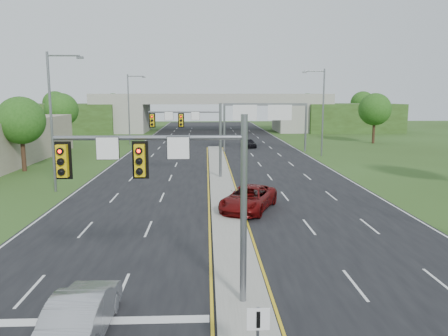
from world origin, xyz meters
TOP-DOWN VIEW (x-y plane):
  - ground at (0.00, 0.00)m, footprint 240.00×240.00m
  - road at (0.00, 35.00)m, footprint 24.00×160.00m
  - median at (0.00, 23.00)m, footprint 2.00×54.00m
  - lane_markings at (-0.60, 28.91)m, footprint 23.72×160.00m
  - signal_mast_near at (-2.26, -0.07)m, footprint 6.62×0.60m
  - signal_mast_far at (-2.26, 24.93)m, footprint 6.62×0.60m
  - keep_right_sign at (0.00, -4.53)m, footprint 0.60×0.13m
  - sign_gantry at (6.68, 44.92)m, footprint 11.58×0.44m
  - overpass at (0.00, 80.00)m, footprint 80.00×14.00m
  - lightpole_l_mid at (-13.30, 20.00)m, footprint 2.85×0.25m
  - lightpole_l_far at (-13.30, 55.00)m, footprint 2.85×0.25m
  - lightpole_r_far at (13.30, 40.00)m, footprint 2.85×0.25m
  - tree_l_near at (-20.00, 30.00)m, footprint 4.80×4.80m
  - tree_l_mid at (-24.00, 55.00)m, footprint 5.20×5.20m
  - tree_r_mid at (26.00, 55.00)m, footprint 5.20×5.20m
  - tree_back_a at (-38.00, 94.00)m, footprint 6.00×6.00m
  - tree_back_b at (-24.00, 94.00)m, footprint 5.60×5.60m
  - tree_back_c at (24.00, 94.00)m, footprint 5.60×5.60m
  - tree_back_d at (38.00, 94.00)m, footprint 6.00×6.00m
  - car_silver at (-5.32, -1.78)m, footprint 1.67×4.67m
  - car_far_a at (1.50, 13.41)m, footprint 4.76×6.45m
  - car_far_c at (5.10, 49.90)m, footprint 2.24×4.09m

SIDE VIEW (x-z plane):
  - ground at x=0.00m, z-range 0.00..0.00m
  - road at x=0.00m, z-range 0.00..0.02m
  - lane_markings at x=-0.60m, z-range 0.02..0.03m
  - median at x=0.00m, z-range 0.02..0.18m
  - car_far_c at x=5.10m, z-range 0.02..1.34m
  - car_silver at x=-5.32m, z-range 0.02..1.55m
  - car_far_a at x=1.50m, z-range 0.02..1.65m
  - keep_right_sign at x=0.00m, z-range 0.42..2.62m
  - overpass at x=0.00m, z-range -0.50..7.60m
  - signal_mast_near at x=-2.26m, z-range 1.23..8.23m
  - signal_mast_far at x=-2.26m, z-range 1.23..8.23m
  - tree_l_near at x=-20.00m, z-range 1.38..8.98m
  - sign_gantry at x=6.68m, z-range 1.90..8.58m
  - tree_l_mid at x=-24.00m, z-range 1.44..9.57m
  - tree_r_mid at x=26.00m, z-range 1.44..9.57m
  - tree_back_b at x=-24.00m, z-range 1.35..9.67m
  - tree_back_c at x=24.00m, z-range 1.35..9.67m
  - tree_back_a at x=-38.00m, z-range 1.41..10.26m
  - tree_back_d at x=38.00m, z-range 1.41..10.26m
  - lightpole_l_mid at x=-13.30m, z-range 0.60..11.60m
  - lightpole_l_far at x=-13.30m, z-range 0.60..11.60m
  - lightpole_r_far at x=13.30m, z-range 0.60..11.60m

